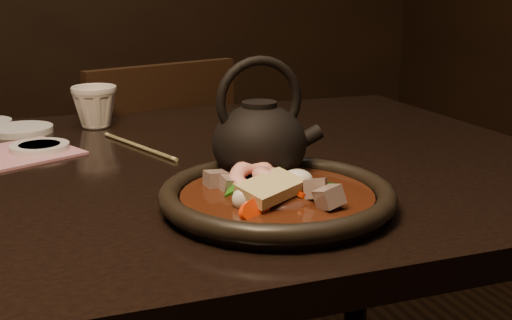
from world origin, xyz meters
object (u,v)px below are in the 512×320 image
object	(u,v)px
chair	(144,213)
tea_cup	(95,105)
plate	(277,197)
teapot	(260,139)
table	(65,223)

from	to	relation	value
chair	tea_cup	distance (m)	0.45
plate	teapot	distance (m)	0.11
chair	teapot	size ratio (longest dim) A/B	4.78
plate	tea_cup	bearing A→B (deg)	105.99
table	plate	world-z (taller)	plate
table	chair	xyz separation A→B (m)	(0.22, 0.58, -0.21)
table	teapot	world-z (taller)	teapot
chair	teapot	bearing A→B (deg)	73.76
table	plate	xyz separation A→B (m)	(0.25, -0.25, 0.09)
chair	table	bearing A→B (deg)	49.85
teapot	plate	bearing A→B (deg)	-95.94
chair	plate	xyz separation A→B (m)	(0.03, -0.83, 0.30)
table	chair	distance (m)	0.65
table	plate	size ratio (longest dim) A/B	5.35
table	chair	size ratio (longest dim) A/B	1.89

